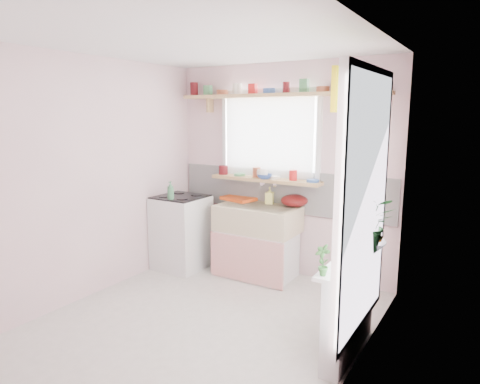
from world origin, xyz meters
The scene contains 19 objects.
room centered at (0.66, 0.86, 1.37)m, with size 3.20×3.20×3.20m.
sink_unit centered at (-0.15, 1.29, 0.43)m, with size 0.95×0.65×1.11m.
cooker centered at (-1.10, 1.05, 0.46)m, with size 0.58×0.58×0.93m.
radiator_ledge centered at (1.30, 0.20, 0.40)m, with size 0.22×0.95×0.78m.
windowsill centered at (-0.15, 1.48, 1.14)m, with size 1.40×0.22×0.04m, color tan.
pine_shelf centered at (0.00, 1.47, 2.12)m, with size 2.52×0.24×0.04m, color tan.
shelf_crockery centered at (-0.04, 1.47, 2.19)m, with size 2.47×0.11×0.12m.
sill_crockery centered at (-0.20, 1.48, 1.21)m, with size 1.35×0.11×0.12m.
dish_tray centered at (-0.53, 1.50, 0.87)m, with size 0.40×0.30×0.04m, color #D94813.
colander centered at (0.22, 1.50, 0.92)m, with size 0.31×0.31×0.14m, color #560E0E.
jade_plant centered at (1.33, 0.53, 1.02)m, with size 0.43×0.37×0.48m, color #2B6D30.
fruit_bowl centered at (1.33, 0.60, 0.81)m, with size 0.28×0.28×0.07m, color silver.
herb_pot centered at (1.21, -0.20, 0.89)m, with size 0.12×0.08×0.23m, color #31702D.
soap_bottle_sink centered at (-0.10, 1.50, 0.95)m, with size 0.09×0.09×0.20m, color #D3CF5D.
sill_cup centered at (-0.16, 1.42, 1.21)m, with size 0.13×0.13×0.10m, color white.
sill_bowl centered at (-0.13, 1.42, 1.19)m, with size 0.18×0.18×0.06m, color #304D9C.
shelf_vase centered at (0.68, 1.53, 2.22)m, with size 0.15×0.15×0.15m, color #B86D38.
cooker_bottle centered at (-1.07, 0.83, 1.02)m, with size 0.08×0.08×0.21m, color #3D7B4F.
fruit centered at (1.34, 0.61, 0.87)m, with size 0.20×0.14×0.10m.
Camera 1 is at (2.22, -2.98, 1.91)m, focal length 32.00 mm.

